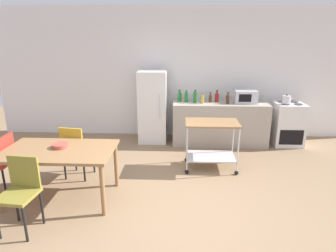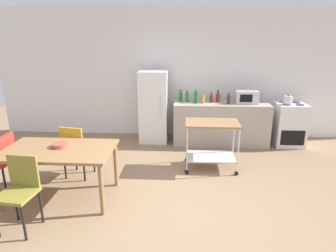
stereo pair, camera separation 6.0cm
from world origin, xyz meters
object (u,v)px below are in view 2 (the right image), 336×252
(refrigerator, at_px, (154,107))
(bottle_olive_oil, at_px, (229,99))
(chair_olive, at_px, (19,188))
(bottle_soy_sauce, at_px, (196,97))
(chair_mustard, at_px, (76,148))
(bottle_wine, at_px, (203,99))
(kettle, at_px, (288,100))
(stove_oven, at_px, (289,124))
(chair_red, at_px, (1,159))
(bottle_hot_sauce, at_px, (180,97))
(dining_table, at_px, (59,154))
(bottle_sesame_oil, at_px, (218,97))
(microwave, at_px, (246,97))
(bottle_soda, at_px, (211,98))
(fruit_bowl, at_px, (60,145))
(bottle_sparkling_water, at_px, (187,97))
(kitchen_cart, at_px, (212,138))

(refrigerator, relative_size, bottle_olive_oil, 6.59)
(chair_olive, xyz_separation_m, bottle_soy_sauce, (2.16, 3.08, 0.50))
(chair_mustard, height_order, bottle_wine, bottle_wine)
(bottle_soy_sauce, relative_size, kettle, 1.14)
(stove_oven, height_order, bottle_wine, bottle_wine)
(chair_olive, bearing_deg, chair_red, 137.82)
(bottle_hot_sauce, bearing_deg, dining_table, -123.19)
(bottle_wine, height_order, kettle, bottle_wine)
(bottle_sesame_oil, bearing_deg, chair_red, -145.00)
(microwave, bearing_deg, refrigerator, 178.80)
(dining_table, relative_size, microwave, 3.26)
(chair_mustard, bearing_deg, chair_olive, 91.21)
(bottle_hot_sauce, distance_m, bottle_soda, 0.66)
(refrigerator, height_order, bottle_olive_oil, refrigerator)
(chair_red, relative_size, fruit_bowl, 4.09)
(chair_olive, relative_size, bottle_soda, 4.07)
(dining_table, bearing_deg, fruit_bowl, 91.65)
(bottle_sparkling_water, distance_m, bottle_wine, 0.35)
(bottle_hot_sauce, relative_size, bottle_olive_oil, 1.08)
(bottle_hot_sauce, relative_size, kettle, 1.06)
(chair_mustard, xyz_separation_m, kitchen_cart, (2.21, 0.47, 0.05))
(chair_mustard, xyz_separation_m, bottle_olive_oil, (2.65, 1.71, 0.48))
(fruit_bowl, bearing_deg, chair_red, 176.46)
(chair_olive, xyz_separation_m, bottle_soda, (2.49, 3.14, 0.47))
(bottle_soda, distance_m, fruit_bowl, 3.31)
(kitchen_cart, bearing_deg, bottle_olive_oil, 70.50)
(kettle, bearing_deg, chair_olive, -143.25)
(bottle_olive_oil, relative_size, kettle, 0.98)
(chair_red, xyz_separation_m, microwave, (3.96, 2.33, 0.51))
(bottle_hot_sauce, distance_m, bottle_olive_oil, 1.02)
(refrigerator, bearing_deg, bottle_sparkling_water, -3.79)
(kitchen_cart, relative_size, bottle_soda, 4.16)
(microwave, relative_size, kettle, 1.92)
(bottle_hot_sauce, bearing_deg, fruit_bowl, -123.97)
(bottle_sparkling_water, xyz_separation_m, bottle_soy_sauce, (0.18, -0.06, 0.01))
(stove_oven, bearing_deg, chair_mustard, -155.77)
(bottle_soda, bearing_deg, chair_red, -144.24)
(bottle_wine, bearing_deg, bottle_soy_sauce, 158.26)
(bottle_hot_sauce, xyz_separation_m, bottle_sparkling_water, (0.15, -0.05, 0.00))
(bottle_sesame_oil, bearing_deg, bottle_sparkling_water, -177.09)
(chair_red, distance_m, kettle, 5.28)
(bottle_soy_sauce, bearing_deg, kitchen_cart, -79.49)
(dining_table, bearing_deg, bottle_hot_sauce, 56.81)
(bottle_soy_sauce, distance_m, bottle_sesame_oil, 0.48)
(chair_olive, bearing_deg, refrigerator, 74.18)
(dining_table, distance_m, microwave, 3.92)
(bottle_sesame_oil, bearing_deg, bottle_soy_sauce, -168.34)
(bottle_olive_oil, xyz_separation_m, fruit_bowl, (-2.64, -2.28, -0.22))
(dining_table, height_order, bottle_olive_oil, bottle_olive_oil)
(chair_mustard, xyz_separation_m, fruit_bowl, (0.01, -0.57, 0.26))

